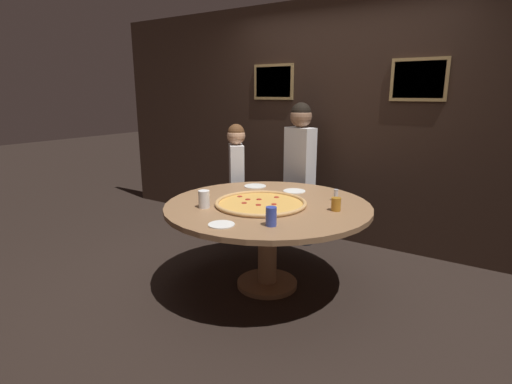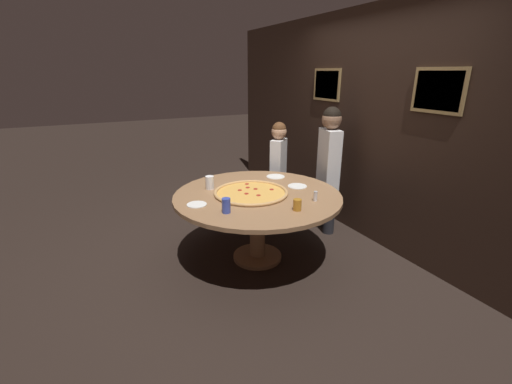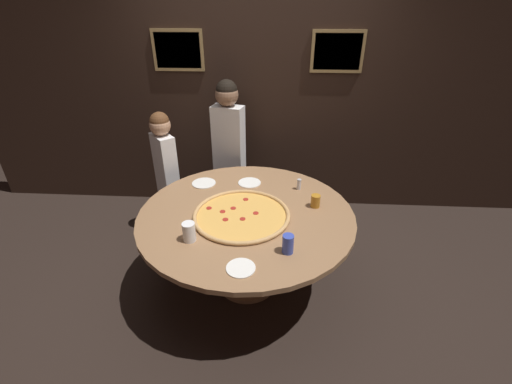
% 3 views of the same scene
% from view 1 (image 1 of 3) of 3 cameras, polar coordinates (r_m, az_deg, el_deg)
% --- Properties ---
extents(ground_plane, '(24.00, 24.00, 0.00)m').
position_cam_1_polar(ground_plane, '(3.57, 1.60, -13.17)').
color(ground_plane, black).
extents(back_wall, '(6.40, 0.08, 2.60)m').
position_cam_1_polar(back_wall, '(4.49, 11.64, 9.57)').
color(back_wall, black).
rests_on(back_wall, ground_plane).
extents(dining_table, '(1.70, 1.70, 0.74)m').
position_cam_1_polar(dining_table, '(3.33, 1.67, -3.63)').
color(dining_table, '#936B47').
rests_on(dining_table, ground_plane).
extents(giant_pizza, '(0.75, 0.75, 0.03)m').
position_cam_1_polar(giant_pizza, '(3.26, 0.68, -1.59)').
color(giant_pizza, '#E5A84C').
rests_on(giant_pizza, dining_table).
extents(drink_cup_near_right, '(0.07, 0.07, 0.10)m').
position_cam_1_polar(drink_cup_near_right, '(3.15, 11.37, -1.72)').
color(drink_cup_near_right, '#BC7A23').
rests_on(drink_cup_near_right, dining_table).
extents(drink_cup_front_edge, '(0.08, 0.08, 0.13)m').
position_cam_1_polar(drink_cup_front_edge, '(2.74, 2.18, -3.51)').
color(drink_cup_front_edge, '#384CB7').
rests_on(drink_cup_front_edge, dining_table).
extents(drink_cup_far_left, '(0.09, 0.09, 0.14)m').
position_cam_1_polar(drink_cup_far_left, '(3.19, -7.43, -1.02)').
color(drink_cup_far_left, white).
rests_on(drink_cup_far_left, dining_table).
extents(white_plate_far_back, '(0.19, 0.19, 0.01)m').
position_cam_1_polar(white_plate_far_back, '(2.78, -4.96, -4.65)').
color(white_plate_far_back, white).
rests_on(white_plate_far_back, dining_table).
extents(white_plate_left_side, '(0.21, 0.21, 0.01)m').
position_cam_1_polar(white_plate_left_side, '(3.71, 5.49, 0.13)').
color(white_plate_left_side, white).
rests_on(white_plate_left_side, dining_table).
extents(white_plate_beside_cup, '(0.21, 0.21, 0.01)m').
position_cam_1_polar(white_plate_beside_cup, '(3.89, -0.13, 0.84)').
color(white_plate_beside_cup, white).
rests_on(white_plate_beside_cup, dining_table).
extents(condiment_shaker, '(0.04, 0.04, 0.10)m').
position_cam_1_polar(condiment_shaker, '(3.45, 11.33, -0.41)').
color(condiment_shaker, silver).
rests_on(condiment_shaker, dining_table).
extents(diner_side_right, '(0.40, 0.24, 1.53)m').
position_cam_1_polar(diner_side_right, '(4.34, 6.26, 3.84)').
color(diner_side_right, '#232328').
rests_on(diner_side_right, ground_plane).
extents(diner_far_left, '(0.30, 0.32, 1.31)m').
position_cam_1_polar(diner_far_left, '(4.37, -2.79, 2.26)').
color(diner_far_left, '#232328').
rests_on(diner_far_left, ground_plane).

